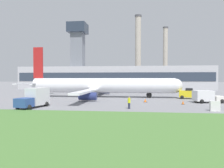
% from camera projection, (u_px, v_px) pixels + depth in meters
% --- Properties ---
extents(ground_plane, '(400.00, 400.00, 0.00)m').
position_uv_depth(ground_plane, '(93.00, 98.00, 45.41)').
color(ground_plane, gray).
extents(terminal_building, '(71.30, 11.28, 25.19)m').
position_uv_depth(terminal_building, '(111.00, 76.00, 82.72)').
color(terminal_building, '#B2B2B7').
rests_on(terminal_building, ground_plane).
extents(smokestack_left, '(3.28, 3.28, 34.94)m').
position_uv_depth(smokestack_left, '(138.00, 51.00, 106.77)').
color(smokestack_left, '#B2A899').
rests_on(smokestack_left, ground_plane).
extents(smokestack_right, '(2.56, 2.56, 29.10)m').
position_uv_depth(smokestack_right, '(165.00, 57.00, 106.32)').
color(smokestack_right, '#B2A899').
rests_on(smokestack_right, ground_plane).
extents(airplane, '(33.95, 32.25, 11.08)m').
position_uv_depth(airplane, '(100.00, 86.00, 47.43)').
color(airplane, white).
rests_on(airplane, ground_plane).
extents(pushback_tug, '(4.10, 2.80, 2.13)m').
position_uv_depth(pushback_tug, '(189.00, 94.00, 43.91)').
color(pushback_tug, yellow).
rests_on(pushback_tug, ground_plane).
extents(baggage_truck, '(5.27, 3.42, 2.04)m').
position_uv_depth(baggage_truck, '(206.00, 97.00, 36.82)').
color(baggage_truck, white).
rests_on(baggage_truck, ground_plane).
extents(fuel_truck, '(3.16, 5.72, 2.74)m').
position_uv_depth(fuel_truck, '(35.00, 98.00, 30.92)').
color(fuel_truck, '#2D4C93').
rests_on(fuel_truck, ground_plane).
extents(ground_crew_person, '(0.49, 0.49, 1.65)m').
position_uv_depth(ground_crew_person, '(129.00, 103.00, 29.48)').
color(ground_crew_person, '#23283D').
rests_on(ground_crew_person, ground_plane).
extents(traffic_cone_near_nose, '(0.51, 0.51, 0.63)m').
position_uv_depth(traffic_cone_near_nose, '(183.00, 103.00, 34.51)').
color(traffic_cone_near_nose, black).
rests_on(traffic_cone_near_nose, ground_plane).
extents(traffic_cone_wingtip, '(0.66, 0.66, 0.58)m').
position_uv_depth(traffic_cone_wingtip, '(145.00, 101.00, 37.70)').
color(traffic_cone_wingtip, black).
rests_on(traffic_cone_wingtip, ground_plane).
extents(utility_cabinet, '(1.17, 0.59, 1.27)m').
position_uv_depth(utility_cabinet, '(215.00, 106.00, 27.48)').
color(utility_cabinet, silver).
rests_on(utility_cabinet, ground_plane).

